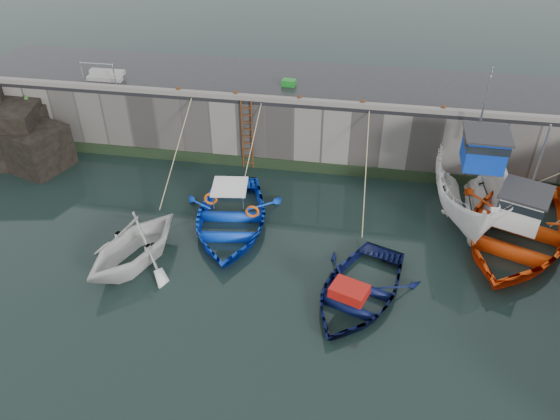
% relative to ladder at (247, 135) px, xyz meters
% --- Properties ---
extents(ground, '(120.00, 120.00, 0.00)m').
position_rel_ladder_xyz_m(ground, '(2.00, -9.91, -1.59)').
color(ground, black).
rests_on(ground, ground).
extents(quay_back, '(30.00, 5.00, 3.00)m').
position_rel_ladder_xyz_m(quay_back, '(2.00, 2.59, -0.09)').
color(quay_back, slate).
rests_on(quay_back, ground).
extents(road_back, '(30.00, 5.00, 0.16)m').
position_rel_ladder_xyz_m(road_back, '(2.00, 2.59, 1.49)').
color(road_back, black).
rests_on(road_back, quay_back).
extents(kerb_back, '(30.00, 0.30, 0.20)m').
position_rel_ladder_xyz_m(kerb_back, '(2.00, 0.24, 1.67)').
color(kerb_back, slate).
rests_on(kerb_back, road_back).
extents(algae_back, '(30.00, 0.08, 0.50)m').
position_rel_ladder_xyz_m(algae_back, '(2.00, 0.05, -1.34)').
color(algae_back, black).
rests_on(algae_back, ground).
extents(rock_outcrop, '(5.85, 4.24, 3.41)m').
position_rel_ladder_xyz_m(rock_outcrop, '(-10.92, -0.80, -0.33)').
color(rock_outcrop, black).
rests_on(rock_outcrop, ground).
extents(ladder, '(0.51, 0.08, 3.20)m').
position_rel_ladder_xyz_m(ladder, '(0.00, 0.00, 0.00)').
color(ladder, '#3F1E0F').
rests_on(ladder, ground).
extents(boat_near_white, '(4.91, 5.24, 2.22)m').
position_rel_ladder_xyz_m(boat_near_white, '(-2.48, -7.02, -1.59)').
color(boat_near_white, silver).
rests_on(boat_near_white, ground).
extents(boat_near_white_rope, '(0.04, 5.29, 3.10)m').
position_rel_ladder_xyz_m(boat_near_white_rope, '(-2.48, -2.22, -1.59)').
color(boat_near_white_rope, tan).
rests_on(boat_near_white_rope, ground).
extents(boat_near_blue, '(4.79, 6.19, 1.18)m').
position_rel_ladder_xyz_m(boat_near_blue, '(0.26, -4.40, -1.59)').
color(boat_near_blue, blue).
rests_on(boat_near_blue, ground).
extents(boat_near_blue_rope, '(0.04, 3.27, 3.10)m').
position_rel_ladder_xyz_m(boat_near_blue_rope, '(0.26, -0.91, -1.59)').
color(boat_near_blue_rope, tan).
rests_on(boat_near_blue_rope, ground).
extents(boat_near_navy, '(4.92, 5.76, 1.01)m').
position_rel_ladder_xyz_m(boat_near_navy, '(5.27, -7.41, -1.59)').
color(boat_near_navy, '#09103B').
rests_on(boat_near_navy, ground).
extents(boat_near_navy_rope, '(0.04, 5.63, 3.10)m').
position_rel_ladder_xyz_m(boat_near_navy_rope, '(5.27, -2.41, -1.59)').
color(boat_near_navy_rope, tan).
rests_on(boat_near_navy_rope, ground).
extents(boat_far_white, '(2.88, 7.29, 5.79)m').
position_rel_ladder_xyz_m(boat_far_white, '(9.29, -1.81, -0.42)').
color(boat_far_white, white).
rests_on(boat_far_white, ground).
extents(boat_far_orange, '(7.59, 8.78, 4.52)m').
position_rel_ladder_xyz_m(boat_far_orange, '(10.82, -3.43, -1.10)').
color(boat_far_orange, '#FE480D').
rests_on(boat_far_orange, ground).
extents(fish_crate, '(0.63, 0.43, 0.28)m').
position_rel_ladder_xyz_m(fish_crate, '(1.51, 1.99, 1.71)').
color(fish_crate, '#167A20').
rests_on(fish_crate, road_back).
extents(railing, '(1.60, 1.05, 1.00)m').
position_rel_ladder_xyz_m(railing, '(-6.75, 1.33, 1.77)').
color(railing, '#A5A8AD').
rests_on(railing, road_back).
extents(bollard_a, '(0.18, 0.18, 0.28)m').
position_rel_ladder_xyz_m(bollard_a, '(-3.00, 0.34, 1.71)').
color(bollard_a, '#3F1E0F').
rests_on(bollard_a, road_back).
extents(bollard_b, '(0.18, 0.18, 0.28)m').
position_rel_ladder_xyz_m(bollard_b, '(-0.50, 0.34, 1.71)').
color(bollard_b, '#3F1E0F').
rests_on(bollard_b, road_back).
extents(bollard_c, '(0.18, 0.18, 0.28)m').
position_rel_ladder_xyz_m(bollard_c, '(2.20, 0.34, 1.71)').
color(bollard_c, '#3F1E0F').
rests_on(bollard_c, road_back).
extents(bollard_d, '(0.18, 0.18, 0.28)m').
position_rel_ladder_xyz_m(bollard_d, '(4.80, 0.34, 1.71)').
color(bollard_d, '#3F1E0F').
rests_on(bollard_d, road_back).
extents(bollard_e, '(0.18, 0.18, 0.28)m').
position_rel_ladder_xyz_m(bollard_e, '(8.00, 0.34, 1.71)').
color(bollard_e, '#3F1E0F').
rests_on(bollard_e, road_back).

